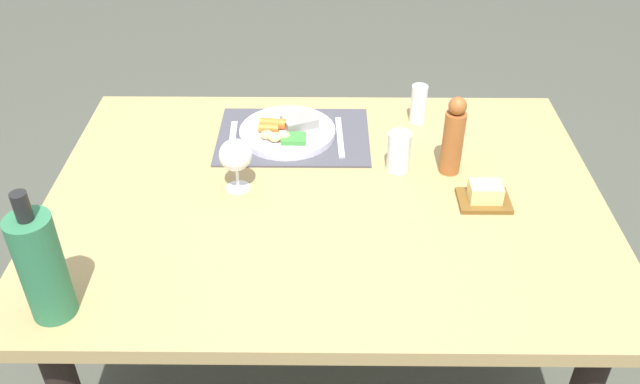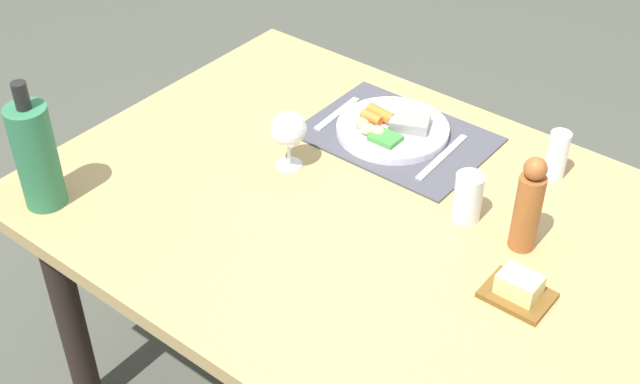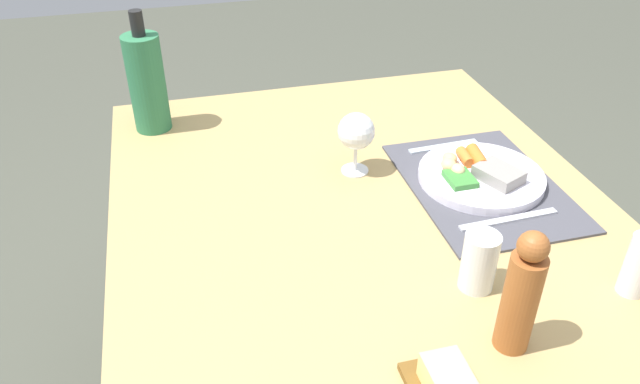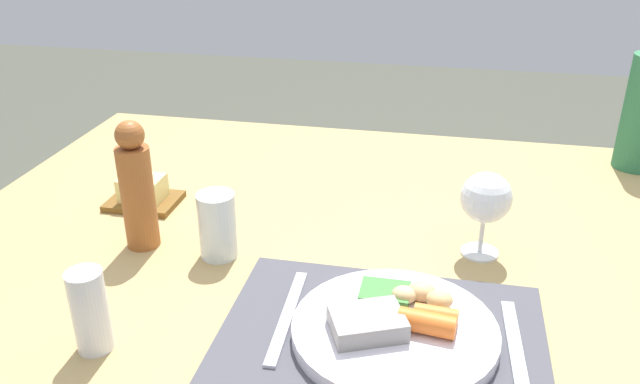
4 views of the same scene
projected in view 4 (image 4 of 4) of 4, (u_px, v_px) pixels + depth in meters
name	position (u px, v px, depth m)	size (l,w,h in m)	color
dining_table	(347.00, 277.00, 1.18)	(1.42, 1.04, 0.73)	tan
placemat	(381.00, 336.00, 0.88)	(0.44, 0.32, 0.01)	#46454D
dinner_plate	(395.00, 327.00, 0.86)	(0.28, 0.28, 0.05)	silver
fork	(287.00, 316.00, 0.91)	(0.02, 0.22, 0.01)	silver
knife	(514.00, 342.00, 0.86)	(0.02, 0.18, 0.01)	silver
salt_shaker	(90.00, 311.00, 0.83)	(0.05, 0.05, 0.12)	white
butter_dish	(143.00, 194.00, 1.23)	(0.13, 0.10, 0.06)	brown
water_tumbler	(218.00, 229.00, 1.05)	(0.06, 0.06, 0.11)	silver
pepper_mill	(137.00, 188.00, 1.06)	(0.06, 0.06, 0.22)	#9D5627
wine_glass	(486.00, 199.00, 1.03)	(0.08, 0.08, 0.15)	white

